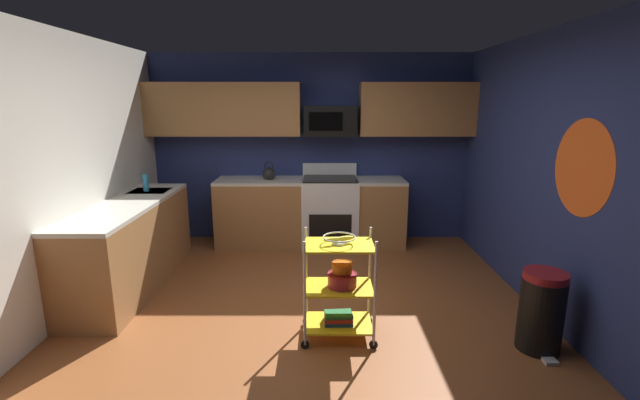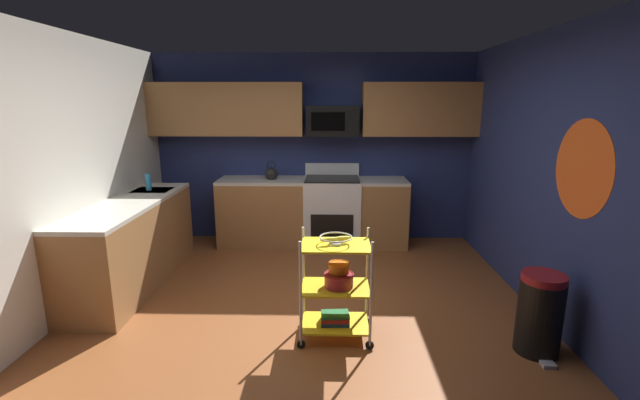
{
  "view_description": "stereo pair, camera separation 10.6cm",
  "coord_description": "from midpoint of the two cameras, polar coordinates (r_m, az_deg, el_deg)",
  "views": [
    {
      "loc": [
        0.13,
        -3.65,
        1.97
      ],
      "look_at": [
        0.14,
        0.3,
        1.05
      ],
      "focal_mm": 24.11,
      "sensor_mm": 36.0,
      "label": 1
    },
    {
      "loc": [
        0.24,
        -3.65,
        1.97
      ],
      "look_at": [
        0.14,
        0.3,
        1.05
      ],
      "focal_mm": 24.11,
      "sensor_mm": 36.0,
      "label": 2
    }
  ],
  "objects": [
    {
      "name": "wall_flower_decal",
      "position": [
        3.94,
        30.63,
        3.69
      ],
      "size": [
        0.0,
        0.78,
        0.78
      ],
      "primitive_type": "cylinder",
      "rotation": [
        0.0,
        1.57,
        0.0
      ],
      "color": "#E5591E"
    },
    {
      "name": "dish_soap_bottle",
      "position": [
        5.5,
        -22.83,
        2.12
      ],
      "size": [
        0.06,
        0.06,
        0.2
      ],
      "primitive_type": "cylinder",
      "color": "#2D8CBF",
      "rests_on": "counter_run"
    },
    {
      "name": "wall_back",
      "position": [
        6.12,
        -1.92,
        6.82
      ],
      "size": [
        4.52,
        0.06,
        2.6
      ],
      "primitive_type": "cube",
      "color": "navy",
      "rests_on": "ground"
    },
    {
      "name": "oven_range",
      "position": [
        5.95,
        0.62,
        -1.42
      ],
      "size": [
        0.76,
        0.65,
        1.1
      ],
      "color": "white",
      "rests_on": "ground"
    },
    {
      "name": "floor",
      "position": [
        4.16,
        -2.8,
        -15.46
      ],
      "size": [
        4.4,
        4.8,
        0.04
      ],
      "primitive_type": "cube",
      "color": "brown",
      "rests_on": "ground"
    },
    {
      "name": "rolling_cart",
      "position": [
        3.65,
        1.49,
        -11.47
      ],
      "size": [
        0.63,
        0.4,
        0.91
      ],
      "color": "silver",
      "rests_on": "ground"
    },
    {
      "name": "counter_run",
      "position": [
        5.45,
        -11.41,
        -3.22
      ],
      "size": [
        3.48,
        2.75,
        0.92
      ],
      "color": "#9E6B3D",
      "rests_on": "ground"
    },
    {
      "name": "fruit_bowl",
      "position": [
        3.5,
        1.53,
        -5.14
      ],
      "size": [
        0.27,
        0.27,
        0.07
      ],
      "color": "silver",
      "rests_on": "rolling_cart"
    },
    {
      "name": "wall_left",
      "position": [
        4.43,
        -33.23,
        2.25
      ],
      "size": [
        0.06,
        4.8,
        2.6
      ],
      "primitive_type": "cube",
      "color": "silver",
      "rests_on": "ground"
    },
    {
      "name": "upper_cabinets",
      "position": [
        5.89,
        -2.61,
        11.92
      ],
      "size": [
        4.4,
        0.33,
        0.7
      ],
      "color": "#9E6B3D"
    },
    {
      "name": "mixing_bowl_large",
      "position": [
        3.62,
        1.94,
        -10.51
      ],
      "size": [
        0.25,
        0.25,
        0.11
      ],
      "color": "maroon",
      "rests_on": "rolling_cart"
    },
    {
      "name": "book_stack",
      "position": [
        3.78,
        1.46,
        -15.36
      ],
      "size": [
        0.24,
        0.18,
        0.09
      ],
      "color": "#1E4C8C",
      "rests_on": "rolling_cart"
    },
    {
      "name": "mixing_bowl_small",
      "position": [
        3.61,
        1.93,
        -8.88
      ],
      "size": [
        0.18,
        0.18,
        0.08
      ],
      "color": "orange",
      "rests_on": "rolling_cart"
    },
    {
      "name": "microwave",
      "position": [
        5.87,
        0.63,
        10.47
      ],
      "size": [
        0.7,
        0.39,
        0.4
      ],
      "color": "black"
    },
    {
      "name": "kettle",
      "position": [
        5.88,
        -7.47,
        3.47
      ],
      "size": [
        0.21,
        0.18,
        0.26
      ],
      "color": "black",
      "rests_on": "counter_run"
    },
    {
      "name": "trash_can",
      "position": [
        3.93,
        26.43,
        -13.04
      ],
      "size": [
        0.34,
        0.42,
        0.66
      ],
      "color": "black",
      "rests_on": "ground"
    },
    {
      "name": "wall_right",
      "position": [
        4.24,
        28.69,
        2.39
      ],
      "size": [
        0.06,
        4.8,
        2.6
      ],
      "primitive_type": "cube",
      "color": "navy",
      "rests_on": "ground"
    }
  ]
}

